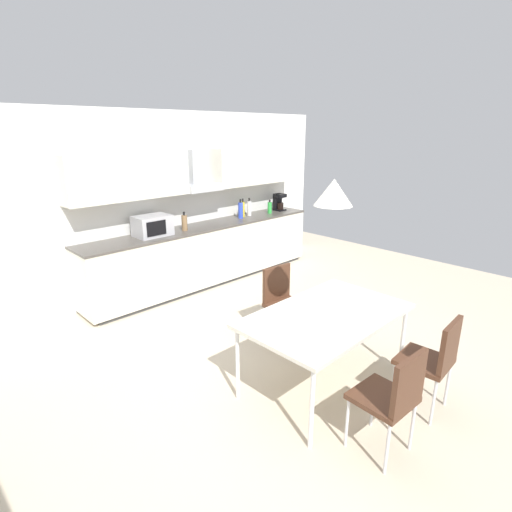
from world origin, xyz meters
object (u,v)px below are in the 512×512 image
Objects in this scene: bottle_white at (249,208)px; chair_near_left at (394,393)px; bottle_yellow at (243,209)px; pendant_lamp at (334,192)px; bottle_brown at (184,223)px; coffee_maker at (279,202)px; chair_near_right at (435,356)px; microwave at (152,226)px; bottle_blue at (241,210)px; bottle_green at (270,208)px; dining_table at (326,318)px; chair_far_right at (282,297)px.

bottle_white is 0.34× the size of chair_near_left.
bottle_yellow is 0.95× the size of pendant_lamp.
bottle_yellow reaches higher than bottle_brown.
chair_near_right is at bearing -120.25° from coffee_maker.
bottle_blue is at bearing 0.11° from microwave.
bottle_brown is 1.15m from bottle_blue.
microwave is at bearing 95.68° from chair_near_right.
coffee_maker reaches higher than chair_near_left.
chair_near_right is at bearing -116.99° from bottle_green.
chair_far_right is (0.36, 0.85, -0.17)m from dining_table.
bottle_green is at bearing 0.04° from bottle_brown.
chair_near_left reaches higher than dining_table.
bottle_yellow is at bearing 168.19° from bottle_green.
microwave is 0.49m from bottle_brown.
bottle_white is 0.95× the size of bottle_blue.
dining_table is (-1.86, -2.97, -0.35)m from bottle_white.
microwave is at bearing -179.89° from bottle_blue.
bottle_yellow is 4.09m from chair_near_right.
chair_near_right is (-1.89, -3.71, -0.49)m from bottle_green.
bottle_yellow is 2.57m from chair_far_right.
bottle_green reaches higher than chair_far_right.
chair_near_right reaches higher than dining_table.
chair_near_right is (0.71, -0.00, 0.00)m from chair_near_left.
bottle_yellow is at bearing 177.93° from coffee_maker.
coffee_maker is 3.09m from chair_far_right.
microwave is at bearing -179.42° from coffee_maker.
coffee_maker is 0.95m from bottle_blue.
chair_near_left is 1.59m from pendant_lamp.
chair_near_left is at bearing -118.38° from bottle_yellow.
bottle_white is (-0.71, 0.03, -0.02)m from coffee_maker.
coffee_maker is at bearing 48.91° from pendant_lamp.
bottle_blue is at bearing -178.60° from coffee_maker.
coffee_maker reaches higher than dining_table.
coffee_maker reaches higher than chair_near_right.
microwave is 1.57× the size of bottle_yellow.
bottle_brown is at bearing 80.79° from dining_table.
bottle_white reaches higher than chair_far_right.
chair_near_right is 1.59m from pendant_lamp.
bottle_blue reaches higher than microwave.
dining_table is at bearing -119.96° from bottle_yellow.
bottle_green is at bearing 51.90° from pendant_lamp.
bottle_blue is 0.20× the size of dining_table.
microwave is 3.82m from chair_near_right.
chair_far_right is 1.85m from chair_near_left.
microwave is 3.01m from pendant_lamp.
pendant_lamp is (0.00, 0.00, 1.13)m from dining_table.
bottle_green is at bearing -1.36° from microwave.
dining_table is at bearing -122.02° from bottle_white.
chair_far_right is at bearing 67.33° from pendant_lamp.
bottle_yellow reaches higher than bottle_white.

